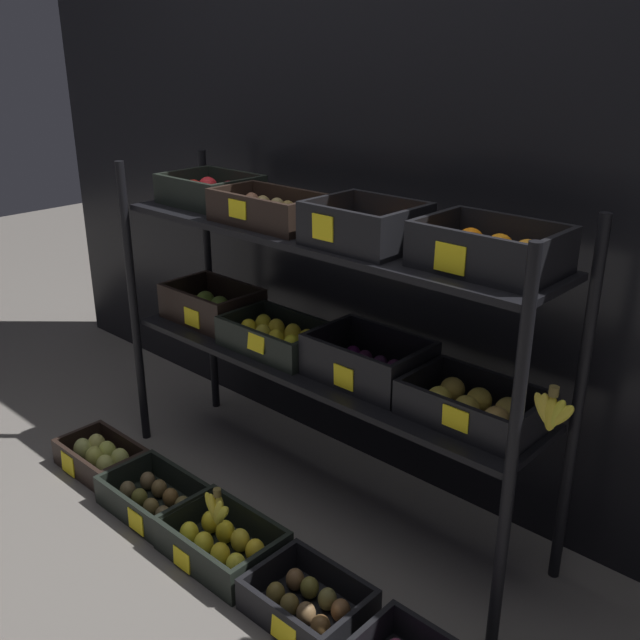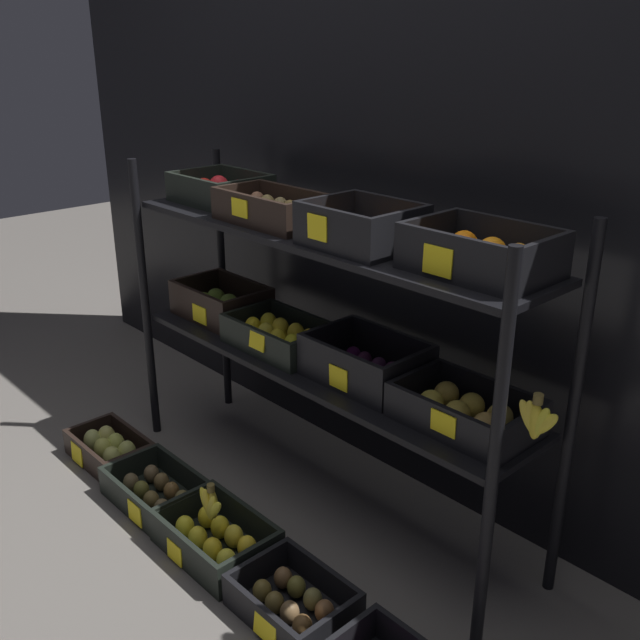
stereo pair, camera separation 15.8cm
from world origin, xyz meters
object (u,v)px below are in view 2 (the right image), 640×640
object	(u,v)px
display_rack	(324,300)
crate_ground_right_kiwi	(293,602)
crate_ground_lemon	(216,539)
crate_ground_pear	(110,449)
banana_bunch_loose	(211,505)
crate_ground_kiwi	(157,492)

from	to	relation	value
display_rack	crate_ground_right_kiwi	distance (m)	0.89
display_rack	crate_ground_lemon	world-z (taller)	display_rack
crate_ground_pear	banana_bunch_loose	size ratio (longest dim) A/B	2.50
crate_ground_lemon	banana_bunch_loose	world-z (taller)	banana_bunch_loose
crate_ground_kiwi	banana_bunch_loose	xyz separation A→B (m)	(0.35, -0.01, 0.13)
crate_ground_kiwi	crate_ground_lemon	size ratio (longest dim) A/B	0.97
crate_ground_pear	crate_ground_right_kiwi	bearing A→B (deg)	-0.51
crate_ground_right_kiwi	banana_bunch_loose	distance (m)	0.39
crate_ground_lemon	display_rack	bearing A→B (deg)	87.52
display_rack	crate_ground_pear	bearing A→B (deg)	-149.26
crate_ground_right_kiwi	display_rack	bearing A→B (deg)	127.96
crate_ground_pear	crate_ground_kiwi	size ratio (longest dim) A/B	0.91
crate_ground_lemon	crate_ground_right_kiwi	world-z (taller)	crate_ground_lemon
crate_ground_pear	banana_bunch_loose	world-z (taller)	banana_bunch_loose
banana_bunch_loose	crate_ground_pear	bearing A→B (deg)	178.57
crate_ground_right_kiwi	banana_bunch_loose	bearing A→B (deg)	-178.76
crate_ground_pear	crate_ground_kiwi	xyz separation A→B (m)	(0.36, -0.01, -0.01)
crate_ground_kiwi	crate_ground_lemon	distance (m)	0.35
crate_ground_lemon	crate_ground_right_kiwi	size ratio (longest dim) A/B	1.15
crate_ground_pear	display_rack	bearing A→B (deg)	30.74
banana_bunch_loose	display_rack	bearing A→B (deg)	86.82
crate_ground_kiwi	banana_bunch_loose	distance (m)	0.37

